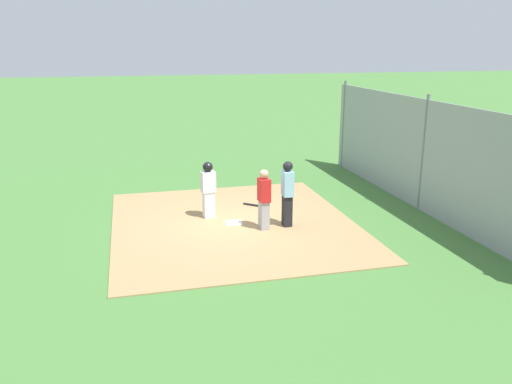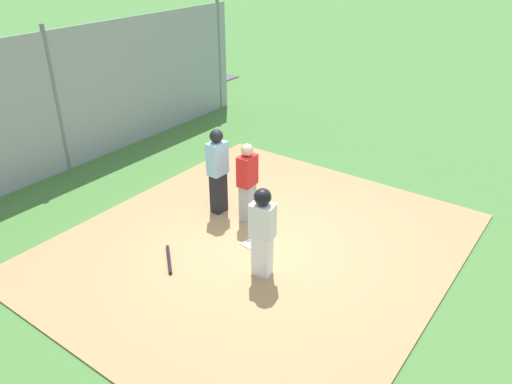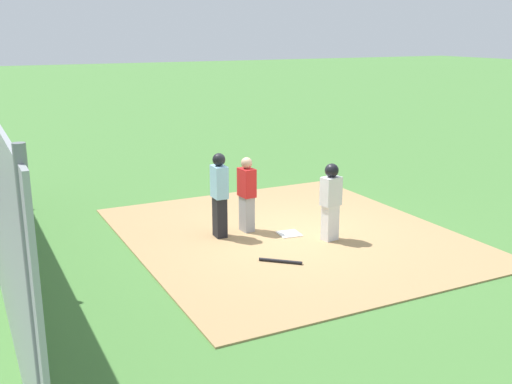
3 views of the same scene
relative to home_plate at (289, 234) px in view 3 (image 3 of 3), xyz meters
The scene contains 7 objects.
ground_plane 0.04m from the home_plate, ahead, with size 140.00×140.00×0.00m, color #477A38.
dirt_infield 0.03m from the home_plate, ahead, with size 7.20×6.40×0.03m, color #A88456.
home_plate is the anchor object (origin of this frame).
catcher 1.23m from the home_plate, 131.89° to the right, with size 0.40×0.29×1.59m.
umpire 1.70m from the home_plate, 111.47° to the right, with size 0.39×0.27×1.75m.
runner 1.24m from the home_plate, 40.80° to the left, with size 0.32×0.42×1.58m.
baseball_bat 1.61m from the home_plate, 35.39° to the right, with size 0.06×0.06×0.81m, color black.
Camera 3 is at (10.35, -5.99, 4.14)m, focal length 42.39 mm.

